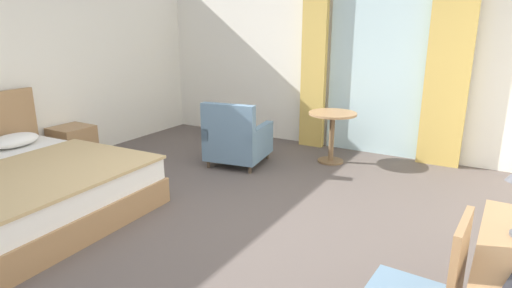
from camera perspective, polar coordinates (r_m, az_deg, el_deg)
ground at (r=4.17m, az=-6.06°, el=-11.15°), size 6.49×6.84×0.10m
wall_back at (r=6.55m, az=10.43°, el=11.02°), size 6.09×0.12×2.63m
wall_left at (r=6.03m, az=-30.31°, el=8.75°), size 0.12×6.44×2.63m
balcony_glass_door at (r=6.29m, az=15.99°, el=9.04°), size 1.40×0.02×2.31m
curtain_panel_left at (r=6.48m, az=7.79°, el=10.26°), size 0.38×0.10×2.44m
curtain_panel_right at (r=6.02m, az=24.37°, el=8.59°), size 0.54×0.10×2.44m
bed at (r=4.84m, az=-29.33°, el=-5.10°), size 2.24×1.97×1.08m
nightstand at (r=6.23m, az=-23.38°, el=-0.16°), size 0.46×0.49×0.52m
armchair_by_window at (r=5.67m, az=-2.60°, el=0.49°), size 0.82×0.88×0.87m
round_cafe_table at (r=5.82m, az=10.21°, el=2.43°), size 0.64×0.64×0.69m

